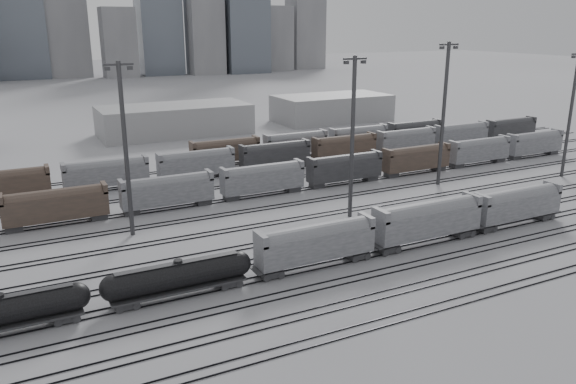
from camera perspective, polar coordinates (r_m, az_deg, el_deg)
name	(u,v)px	position (r m, az deg, el deg)	size (l,w,h in m)	color
ground	(310,272)	(69.48, 2.29, -8.15)	(900.00, 900.00, 0.00)	#ADADB2
tracks	(254,227)	(83.99, -3.50, -3.60)	(220.00, 71.50, 0.16)	black
tank_car_a	(2,312)	(62.20, -27.09, -10.82)	(16.62, 2.77, 4.11)	#27282A
tank_car_b	(179,276)	(63.81, -11.03, -8.42)	(17.05, 2.84, 4.21)	#27282A
hopper_car_a	(316,242)	(69.49, 2.84, -5.07)	(15.58, 3.09, 5.57)	#27282A
hopper_car_b	(428,219)	(79.04, 13.99, -2.66)	(16.53, 3.28, 5.91)	#27282A
hopper_car_c	(517,203)	(90.85, 22.27, -1.06)	(15.41, 3.06, 5.51)	#27282A
light_mast_b	(125,146)	(80.64, -16.20, 4.48)	(3.93, 0.63, 24.55)	#373739
light_mast_c	(352,134)	(85.89, 6.57, 5.85)	(3.97, 0.64, 24.82)	#373739
light_mast_d	(444,111)	(107.23, 15.54, 7.92)	(4.20, 0.67, 26.22)	#373739
light_mast_e	(571,112)	(122.17, 26.79, 7.27)	(3.88, 0.62, 24.26)	#373739
bg_string_near	(263,180)	(98.86, -2.60, 1.22)	(151.00, 3.00, 5.60)	gray
bg_string_mid	(275,156)	(117.00, -1.34, 3.68)	(151.00, 3.00, 5.60)	#27282A
bg_string_far	(328,141)	(131.96, 4.06, 5.14)	(66.00, 3.00, 5.60)	brown
warehouse_mid	(175,120)	(157.50, -11.44, 7.19)	(40.00, 18.00, 8.00)	gray
warehouse_right	(332,108)	(177.14, 4.48, 8.50)	(35.00, 18.00, 8.00)	gray
skyline	(79,13)	(337.65, -20.51, 16.67)	(316.00, 22.40, 95.00)	gray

